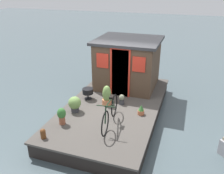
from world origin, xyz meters
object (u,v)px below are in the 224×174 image
object	(u,v)px
potted_plant_ivy	(107,96)
potted_plant_thyme	(75,104)
potted_plant_lavender	(122,99)
potted_plant_mint	(62,115)
mooring_bollard	(43,133)
potted_plant_succulent	(141,110)
bicycle	(110,113)
houseboat_cabin	(128,63)
charcoal_grill	(88,91)

from	to	relation	value
potted_plant_ivy	potted_plant_thyme	world-z (taller)	potted_plant_ivy
potted_plant_lavender	potted_plant_mint	bearing A→B (deg)	143.43
potted_plant_ivy	mooring_bollard	xyz separation A→B (m)	(-2.30, 0.94, -0.16)
potted_plant_succulent	potted_plant_mint	size ratio (longest dim) A/B	0.64
bicycle	potted_plant_lavender	bearing A→B (deg)	1.87
potted_plant_succulent	houseboat_cabin	bearing A→B (deg)	26.09
potted_plant_succulent	charcoal_grill	distance (m)	2.05
potted_plant_succulent	potted_plant_ivy	world-z (taller)	potted_plant_ivy
potted_plant_succulent	potted_plant_mint	world-z (taller)	potted_plant_mint
potted_plant_lavender	potted_plant_thyme	distance (m)	1.57
houseboat_cabin	potted_plant_thyme	world-z (taller)	houseboat_cabin
potted_plant_mint	potted_plant_thyme	size ratio (longest dim) A/B	1.01
potted_plant_ivy	potted_plant_mint	bearing A→B (deg)	152.05
potted_plant_mint	potted_plant_succulent	bearing A→B (deg)	-58.19
potted_plant_lavender	houseboat_cabin	bearing A→B (deg)	8.95
bicycle	potted_plant_succulent	distance (m)	1.13
potted_plant_succulent	mooring_bollard	bearing A→B (deg)	133.23
potted_plant_succulent	mooring_bollard	world-z (taller)	potted_plant_succulent
potted_plant_mint	charcoal_grill	size ratio (longest dim) A/B	1.31
bicycle	potted_plant_ivy	distance (m)	1.22
bicycle	potted_plant_mint	xyz separation A→B (m)	(-0.42, 1.32, -0.10)
bicycle	potted_plant_thyme	xyz separation A→B (m)	(0.35, 1.30, -0.11)
bicycle	potted_plant_lavender	xyz separation A→B (m)	(1.29, 0.04, -0.21)
bicycle	charcoal_grill	distance (m)	1.83
bicycle	potted_plant_ivy	size ratio (longest dim) A/B	2.53
potted_plant_mint	potted_plant_lavender	xyz separation A→B (m)	(1.72, -1.27, -0.10)
potted_plant_lavender	charcoal_grill	size ratio (longest dim) A/B	0.91
bicycle	charcoal_grill	xyz separation A→B (m)	(1.30, 1.28, -0.11)
potted_plant_mint	charcoal_grill	distance (m)	1.73
potted_plant_mint	potted_plant_lavender	bearing A→B (deg)	-36.57
potted_plant_thyme	charcoal_grill	distance (m)	0.95
bicycle	potted_plant_thyme	distance (m)	1.35
charcoal_grill	potted_plant_mint	bearing A→B (deg)	178.73
charcoal_grill	potted_plant_lavender	bearing A→B (deg)	-90.49
potted_plant_succulent	potted_plant_mint	bearing A→B (deg)	121.81
potted_plant_ivy	bicycle	bearing A→B (deg)	-155.69
houseboat_cabin	potted_plant_ivy	bearing A→B (deg)	173.53
houseboat_cabin	bicycle	bearing A→B (deg)	-174.18
potted_plant_ivy	charcoal_grill	xyz separation A→B (m)	(0.19, 0.78, -0.03)
houseboat_cabin	charcoal_grill	world-z (taller)	houseboat_cabin
potted_plant_succulent	potted_plant_mint	distance (m)	2.40
potted_plant_succulent	potted_plant_lavender	world-z (taller)	potted_plant_lavender
charcoal_grill	mooring_bollard	xyz separation A→B (m)	(-2.49, 0.16, -0.13)
potted_plant_ivy	potted_plant_lavender	world-z (taller)	potted_plant_ivy
potted_plant_lavender	mooring_bollard	size ratio (longest dim) A/B	1.28
houseboat_cabin	potted_plant_thyme	distance (m)	2.83
potted_plant_succulent	potted_plant_lavender	distance (m)	0.89
potted_plant_lavender	potted_plant_ivy	bearing A→B (deg)	111.72
potted_plant_mint	potted_plant_thyme	xyz separation A→B (m)	(0.78, -0.02, -0.01)
charcoal_grill	potted_plant_thyme	bearing A→B (deg)	178.65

